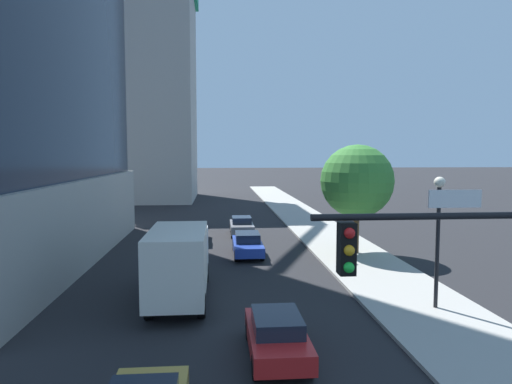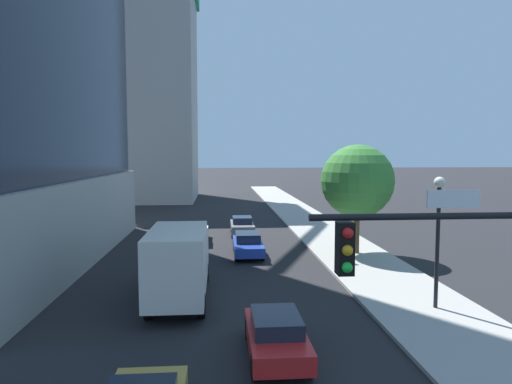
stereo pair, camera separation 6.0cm
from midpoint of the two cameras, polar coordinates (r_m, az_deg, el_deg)
sidewalk at (r=27.54m, az=12.98°, el=-8.46°), size 4.72×120.00×0.15m
construction_building at (r=65.89m, az=-14.55°, el=13.99°), size 15.81×27.44×38.19m
traffic_light_pole at (r=10.15m, az=22.93°, el=-9.40°), size 4.62×0.48×5.67m
street_lamp at (r=19.47m, az=21.88°, el=-3.45°), size 0.44×0.44×5.30m
street_tree at (r=28.77m, az=12.54°, el=1.34°), size 4.53×4.53×6.78m
car_blue at (r=28.54m, az=-1.14°, el=-6.57°), size 1.77×4.56×1.41m
car_gray at (r=35.58m, az=-1.87°, el=-4.27°), size 1.76×4.17×1.43m
car_white at (r=32.92m, az=-7.71°, el=-5.11°), size 1.72×4.08×1.38m
car_red at (r=14.85m, az=2.51°, el=-17.50°), size 1.76×4.05×1.37m
box_truck at (r=19.93m, az=-9.69°, el=-8.46°), size 2.32×7.15×3.24m
pedestrian_yellow_shirt at (r=26.71m, az=10.69°, el=-6.87°), size 0.34×0.34×1.62m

